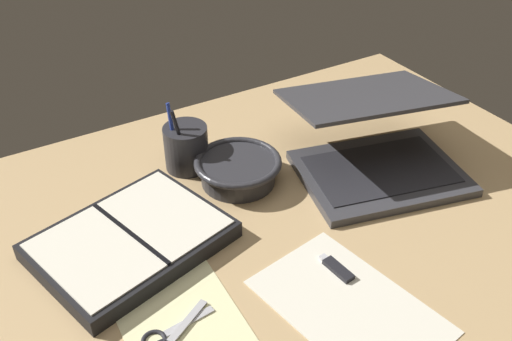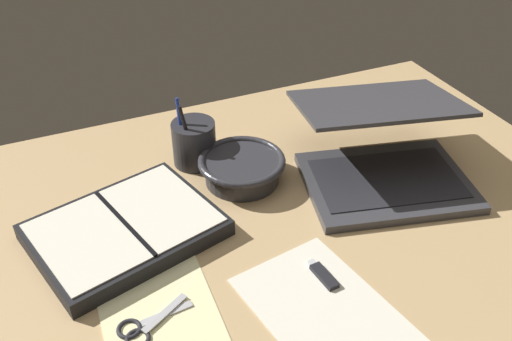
% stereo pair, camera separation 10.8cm
% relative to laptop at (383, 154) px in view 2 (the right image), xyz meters
% --- Properties ---
extents(desk_top, '(1.40, 1.00, 0.02)m').
position_rel_laptop_xyz_m(desk_top, '(-0.30, -0.06, -0.06)').
color(desk_top, tan).
rests_on(desk_top, ground).
extents(laptop, '(0.40, 0.41, 0.17)m').
position_rel_laptop_xyz_m(laptop, '(0.00, 0.00, 0.00)').
color(laptop, '#38383D').
rests_on(laptop, desk_top).
extents(bowl, '(0.18, 0.18, 0.05)m').
position_rel_laptop_xyz_m(bowl, '(-0.27, 0.10, -0.02)').
color(bowl, '#2D2D33').
rests_on(bowl, desk_top).
extents(pen_cup, '(0.09, 0.09, 0.15)m').
position_rel_laptop_xyz_m(pen_cup, '(-0.33, 0.20, -0.01)').
color(pen_cup, '#28282D').
rests_on(pen_cup, desk_top).
extents(planner, '(0.37, 0.31, 0.04)m').
position_rel_laptop_xyz_m(planner, '(-0.53, 0.03, -0.04)').
color(planner, black).
rests_on(planner, desk_top).
extents(scissors, '(0.12, 0.08, 0.01)m').
position_rel_laptop_xyz_m(scissors, '(-0.56, -0.19, -0.05)').
color(scissors, '#B7B7BC').
rests_on(scissors, desk_top).
extents(paper_sheet_front, '(0.24, 0.32, 0.00)m').
position_rel_laptop_xyz_m(paper_sheet_front, '(-0.28, -0.28, -0.05)').
color(paper_sheet_front, silver).
rests_on(paper_sheet_front, desk_top).
extents(paper_sheet_beside_planner, '(0.19, 0.28, 0.00)m').
position_rel_laptop_xyz_m(paper_sheet_beside_planner, '(-0.52, -0.15, -0.05)').
color(paper_sheet_beside_planner, '#F4EFB2').
rests_on(paper_sheet_beside_planner, desk_top).
extents(usb_drive, '(0.03, 0.07, 0.01)m').
position_rel_laptop_xyz_m(usb_drive, '(-0.25, -0.21, -0.05)').
color(usb_drive, black).
rests_on(usb_drive, desk_top).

